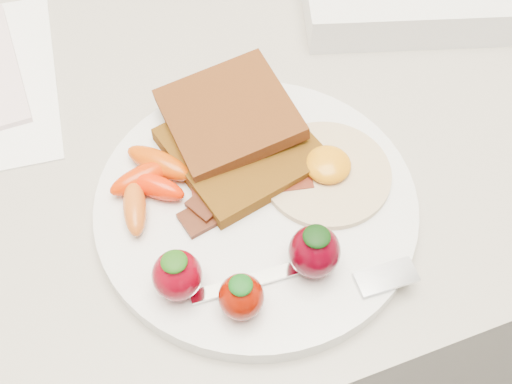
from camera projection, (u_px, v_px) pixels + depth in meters
name	position (u px, v px, depth m)	size (l,w,h in m)	color
counter	(229.00, 296.00, 0.99)	(2.00, 0.60, 0.90)	gray
plate	(256.00, 205.00, 0.54)	(0.27, 0.27, 0.02)	silver
toast_lower	(241.00, 148.00, 0.56)	(0.11, 0.11, 0.01)	#382207
toast_upper	(229.00, 114.00, 0.56)	(0.11, 0.11, 0.01)	#462610
fried_egg	(327.00, 171.00, 0.54)	(0.14, 0.14, 0.02)	beige
bacon_strips	(243.00, 186.00, 0.54)	(0.12, 0.08, 0.01)	black
baby_carrots	(148.00, 182.00, 0.53)	(0.08, 0.10, 0.02)	#C92900
strawberries	(250.00, 270.00, 0.47)	(0.14, 0.07, 0.05)	#6A000E
fork	(319.00, 277.00, 0.49)	(0.17, 0.05, 0.00)	white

